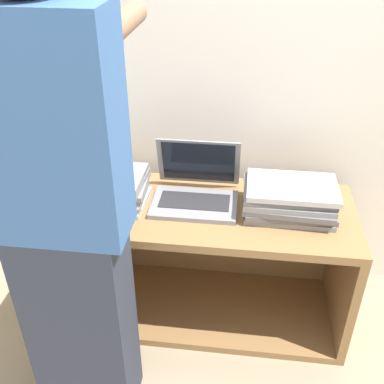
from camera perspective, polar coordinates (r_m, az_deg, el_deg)
The scene contains 7 objects.
ground_plane at distance 2.09m, azimuth -0.66°, elevation -19.42°, with size 12.00×12.00×0.00m, color gray.
wall_back at distance 1.98m, azimuth 1.69°, elevation 19.27°, with size 8.00×0.05×2.40m.
cart at distance 2.11m, azimuth 0.47°, elevation -7.56°, with size 1.34×0.52×0.59m.
laptop_open at distance 1.90m, azimuth 0.48°, elevation 0.25°, with size 0.36×0.30×0.25m.
laptop_stack_left at distance 1.92m, azimuth -11.25°, elevation 0.65°, with size 0.38×0.26×0.13m.
laptop_stack_right at distance 1.85m, azimuth 12.24°, elevation -0.88°, with size 0.37×0.26×0.13m.
person at distance 1.40m, azimuth -15.92°, elevation -3.30°, with size 0.40×0.53×1.69m.
Camera 1 is at (0.18, -1.29, 1.63)m, focal length 42.00 mm.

